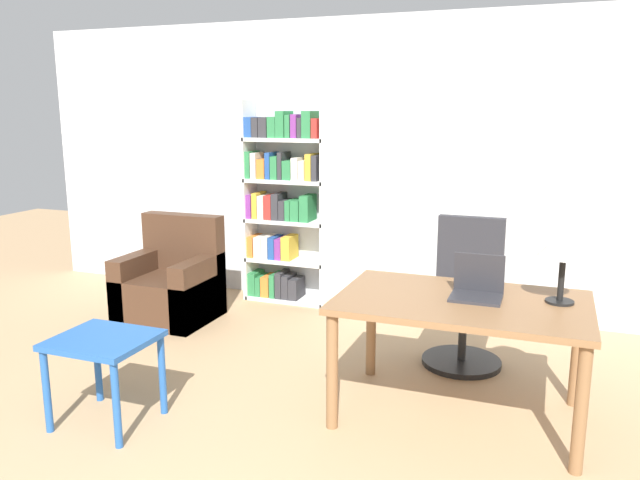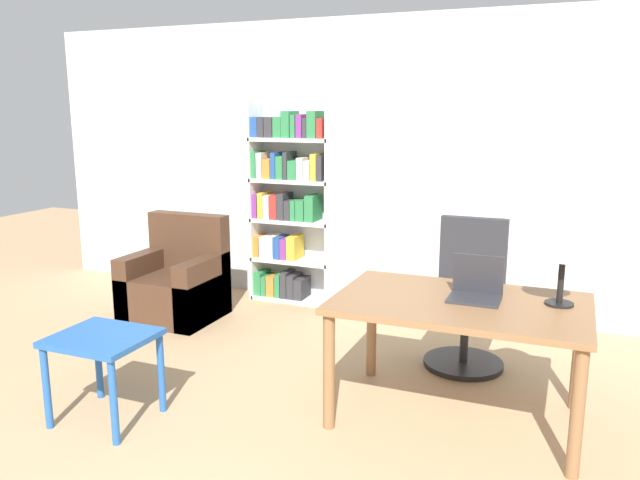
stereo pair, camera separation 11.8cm
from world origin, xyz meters
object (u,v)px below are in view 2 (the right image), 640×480
at_px(side_table_blue, 103,350).
at_px(armchair, 176,285).
at_px(desk, 460,316).
at_px(table_lamp, 564,248).
at_px(office_chair, 468,302).
at_px(bookshelf, 288,204).
at_px(laptop, 476,290).

relative_size(side_table_blue, armchair, 0.61).
bearing_deg(desk, table_lamp, 13.79).
relative_size(desk, office_chair, 1.36).
bearing_deg(office_chair, bookshelf, 154.00).
xyz_separation_m(table_lamp, office_chair, (-0.64, 0.76, -0.62)).
distance_m(office_chair, bookshelf, 2.17).
distance_m(laptop, table_lamp, 0.55).
height_order(desk, side_table_blue, desk).
height_order(armchair, bookshelf, bookshelf).
relative_size(laptop, table_lamp, 0.69).
height_order(laptop, office_chair, office_chair).
bearing_deg(armchair, side_table_blue, -67.48).
bearing_deg(laptop, desk, -138.26).
height_order(table_lamp, armchair, table_lamp).
distance_m(laptop, side_table_blue, 2.27).
relative_size(laptop, side_table_blue, 0.53).
xyz_separation_m(desk, laptop, (0.08, 0.07, 0.15)).
height_order(table_lamp, side_table_blue, table_lamp).
distance_m(armchair, bookshelf, 1.31).
xyz_separation_m(table_lamp, side_table_blue, (-2.52, -0.97, -0.64)).
height_order(office_chair, side_table_blue, office_chair).
xyz_separation_m(table_lamp, armchair, (-3.26, 0.82, -0.79)).
height_order(desk, office_chair, office_chair).
height_order(desk, table_lamp, table_lamp).
bearing_deg(armchair, office_chair, -1.34).
relative_size(office_chair, bookshelf, 0.55).
height_order(table_lamp, office_chair, table_lamp).
height_order(office_chair, armchair, office_chair).
xyz_separation_m(desk, bookshelf, (-1.99, 1.82, 0.31)).
relative_size(table_lamp, bookshelf, 0.22).
relative_size(laptop, bookshelf, 0.15).
xyz_separation_m(table_lamp, bookshelf, (-2.53, 1.69, -0.13)).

